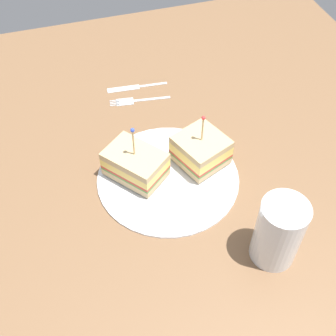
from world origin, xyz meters
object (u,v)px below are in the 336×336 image
object	(u,v)px
sandwich_half_back	(201,150)
knife	(134,87)
plate	(168,177)
drink_glass	(277,235)
sandwich_half_front	(135,164)
fork	(133,101)

from	to	relation	value
sandwich_half_back	knife	bearing A→B (deg)	-165.72
plate	drink_glass	distance (cm)	22.84
sandwich_half_back	drink_glass	distance (cm)	21.73
sandwich_half_front	knife	distance (cm)	25.60
drink_glass	fork	xyz separation A→B (cm)	(-41.86, -11.92, -5.03)
drink_glass	knife	xyz separation A→B (cm)	(-46.29, -10.68, -5.03)
plate	knife	xyz separation A→B (cm)	(-26.90, 0.39, -0.23)
plate	sandwich_half_front	size ratio (longest dim) A/B	2.07
sandwich_half_front	drink_glass	size ratio (longest dim) A/B	1.03
plate	drink_glass	xyz separation A→B (cm)	(19.39, 11.06, 4.80)
drink_glass	plate	bearing A→B (deg)	-150.29
plate	knife	size ratio (longest dim) A/B	1.92
sandwich_half_back	fork	bearing A→B (deg)	-159.72
sandwich_half_back	drink_glass	world-z (taller)	drink_glass
plate	sandwich_half_back	world-z (taller)	sandwich_half_back
plate	sandwich_half_front	distance (cm)	6.49
sandwich_half_front	sandwich_half_back	bearing A→B (deg)	88.48
sandwich_half_front	fork	world-z (taller)	sandwich_half_front
sandwich_half_back	fork	distance (cm)	22.24
plate	fork	size ratio (longest dim) A/B	1.97
sandwich_half_front	sandwich_half_back	xyz separation A→B (cm)	(0.32, 12.12, 0.10)
drink_glass	knife	bearing A→B (deg)	-167.01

